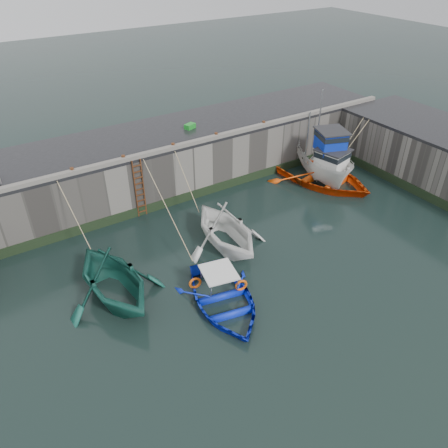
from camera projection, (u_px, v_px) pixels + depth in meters
ground at (294, 316)px, 16.99m from camera, size 120.00×120.00×0.00m
quay_back at (154, 162)px, 24.90m from camera, size 30.00×5.00×3.00m
road_back at (152, 136)px, 24.01m from camera, size 30.00×5.00×0.16m
kerb_back at (171, 148)px, 22.27m from camera, size 30.00×0.30×0.20m
algae_back at (176, 200)px, 23.82m from camera, size 30.00×0.08×0.50m
algae_right at (433, 199)px, 23.92m from camera, size 0.08×15.00×0.50m
ladder at (140, 189)px, 22.15m from camera, size 0.51×0.08×3.20m
boat_near_white at (116, 297)px, 17.88m from camera, size 4.78×5.39×2.61m
boat_near_white_rope at (86, 249)px, 20.59m from camera, size 0.04×3.79×3.10m
boat_near_blue at (223, 304)px, 17.56m from camera, size 4.30×5.37×0.99m
boat_near_blue_rope at (166, 239)px, 21.22m from camera, size 0.04×6.03×3.10m
boat_near_blacktrim at (225, 245)px, 20.84m from camera, size 4.32×4.94×2.51m
boat_near_blacktrim_rope at (189, 211)px, 23.34m from camera, size 0.04×3.38×3.10m
boat_far_white at (323, 162)px, 26.03m from camera, size 4.11×6.37×5.30m
boat_far_orange at (321, 175)px, 25.86m from camera, size 6.01×7.38×4.34m
fish_crate at (190, 126)px, 24.66m from camera, size 0.69×0.56×0.27m
bollard_a at (72, 171)px, 20.09m from camera, size 0.18×0.18×0.28m
bollard_b at (123, 158)px, 21.20m from camera, size 0.18×0.18×0.28m
bollard_c at (173, 146)px, 22.40m from camera, size 0.18×0.18×0.28m
bollard_d at (216, 135)px, 23.56m from camera, size 0.18×0.18×0.28m
bollard_e at (264, 123)px, 24.98m from camera, size 0.18×0.18×0.28m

